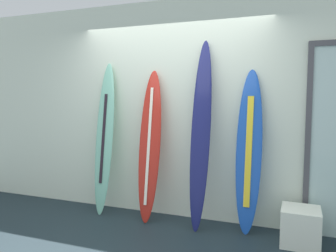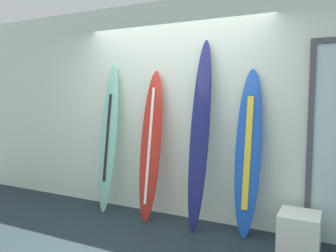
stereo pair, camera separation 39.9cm
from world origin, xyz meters
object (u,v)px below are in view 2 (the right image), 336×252
surfboard_seafoam (109,138)px  surfboard_cobalt (248,154)px  display_block_left (299,232)px  surfboard_crimson (151,145)px  surfboard_navy (200,136)px

surfboard_seafoam → surfboard_cobalt: (1.89, 0.03, -0.08)m
surfboard_cobalt → display_block_left: bearing=-17.0°
surfboard_seafoam → display_block_left: size_ratio=5.02×
surfboard_cobalt → display_block_left: surfboard_cobalt is taller
surfboard_cobalt → surfboard_crimson: bearing=-177.1°
surfboard_navy → surfboard_cobalt: 0.59m
surfboard_seafoam → surfboard_navy: surfboard_navy is taller
surfboard_crimson → display_block_left: 1.95m
surfboard_crimson → surfboard_cobalt: 1.22m
surfboard_seafoam → surfboard_navy: 1.34m
surfboard_crimson → surfboard_navy: bearing=-0.9°
surfboard_seafoam → surfboard_crimson: 0.68m
surfboard_crimson → surfboard_navy: surfboard_navy is taller
surfboard_navy → display_block_left: (1.13, -0.10, -0.92)m
surfboard_seafoam → display_block_left: surfboard_seafoam is taller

